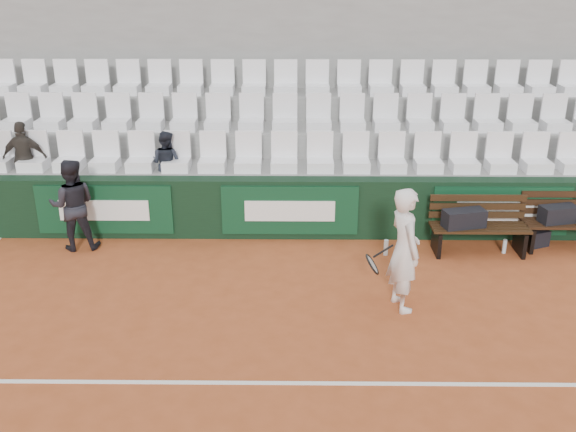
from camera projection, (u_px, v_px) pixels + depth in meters
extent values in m
plane|color=#AB4E26|center=(305.00, 384.00, 6.98)|extent=(80.00, 80.00, 0.00)
cube|color=white|center=(305.00, 383.00, 6.97)|extent=(18.00, 0.06, 0.01)
cube|color=black|center=(302.00, 208.00, 10.50)|extent=(18.00, 0.30, 1.00)
cube|color=#0C381E|center=(105.00, 210.00, 10.36)|extent=(2.20, 0.04, 0.82)
cube|color=#0C381E|center=(290.00, 210.00, 10.34)|extent=(2.20, 0.04, 0.82)
cube|color=#0C381E|center=(501.00, 211.00, 10.30)|extent=(2.20, 0.04, 0.82)
cube|color=gray|center=(302.00, 195.00, 11.08)|extent=(18.00, 0.95, 1.00)
cube|color=gray|center=(301.00, 166.00, 11.88)|extent=(18.00, 0.95, 1.45)
cube|color=gray|center=(301.00, 140.00, 12.67)|extent=(18.00, 0.95, 1.90)
cube|color=gray|center=(301.00, 71.00, 12.78)|extent=(18.00, 0.30, 4.40)
cube|color=white|center=(302.00, 152.00, 10.61)|extent=(11.90, 0.44, 0.63)
cube|color=white|center=(302.00, 113.00, 11.32)|extent=(11.90, 0.44, 0.63)
cube|color=white|center=(302.00, 78.00, 12.04)|extent=(11.90, 0.44, 0.63)
cube|color=#311E0E|center=(478.00, 240.00, 9.99)|extent=(1.50, 0.56, 0.45)
cube|color=black|center=(569.00, 235.00, 10.15)|extent=(1.50, 0.56, 0.45)
cube|color=black|center=(464.00, 218.00, 9.84)|extent=(0.69, 0.42, 0.27)
cube|color=black|center=(558.00, 214.00, 10.02)|extent=(0.62, 0.39, 0.27)
cube|color=black|center=(534.00, 238.00, 10.27)|extent=(0.50, 0.41, 0.26)
cylinder|color=silver|center=(386.00, 248.00, 9.95)|extent=(0.07, 0.07, 0.25)
cylinder|color=silver|center=(504.00, 246.00, 10.02)|extent=(0.06, 0.06, 0.23)
imported|color=white|center=(404.00, 250.00, 8.21)|extent=(0.55, 0.69, 1.66)
torus|color=black|center=(372.00, 264.00, 8.29)|extent=(0.19, 0.30, 0.26)
cylinder|color=black|center=(383.00, 251.00, 8.22)|extent=(0.26, 0.03, 0.20)
imported|color=black|center=(73.00, 205.00, 9.97)|extent=(0.81, 0.68, 1.47)
imported|color=#302C26|center=(21.00, 132.00, 10.58)|extent=(0.75, 0.35, 1.26)
imported|color=black|center=(165.00, 137.00, 10.59)|extent=(0.66, 0.59, 1.10)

